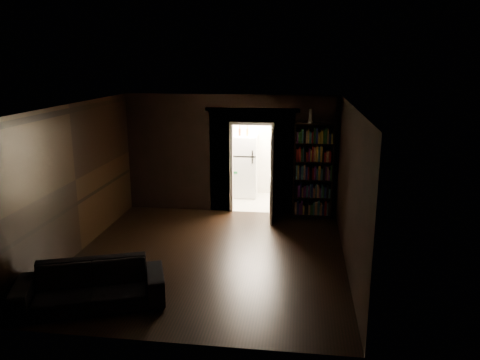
% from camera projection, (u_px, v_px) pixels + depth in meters
% --- Properties ---
extents(ground, '(5.50, 5.50, 0.00)m').
position_uv_depth(ground, '(209.00, 257.00, 8.72)').
color(ground, black).
rests_on(ground, ground).
extents(room_walls, '(5.02, 5.61, 2.84)m').
position_uv_depth(room_walls, '(217.00, 157.00, 9.33)').
color(room_walls, black).
rests_on(room_walls, ground).
extents(kitchen_alcove, '(2.20, 1.80, 2.60)m').
position_uv_depth(kitchen_alcove, '(256.00, 154.00, 12.07)').
color(kitchen_alcove, beige).
rests_on(kitchen_alcove, ground).
extents(sofa, '(2.32, 1.59, 0.82)m').
position_uv_depth(sofa, '(91.00, 279.00, 6.93)').
color(sofa, black).
rests_on(sofa, ground).
extents(bookshelf, '(0.95, 0.58, 2.20)m').
position_uv_depth(bookshelf, '(313.00, 171.00, 10.69)').
color(bookshelf, black).
rests_on(bookshelf, ground).
extents(refrigerator, '(0.95, 0.92, 1.65)m').
position_uv_depth(refrigerator, '(243.00, 166.00, 12.44)').
color(refrigerator, white).
rests_on(refrigerator, ground).
extents(door, '(0.11, 0.85, 2.05)m').
position_uv_depth(door, '(271.00, 176.00, 10.55)').
color(door, white).
rests_on(door, ground).
extents(figurine, '(0.12, 0.12, 0.31)m').
position_uv_depth(figurine, '(310.00, 116.00, 10.38)').
color(figurine, white).
rests_on(figurine, bookshelf).
extents(bottles, '(0.66, 0.09, 0.27)m').
position_uv_depth(bottles, '(240.00, 131.00, 12.10)').
color(bottles, black).
rests_on(bottles, refrigerator).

